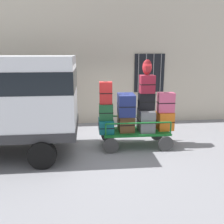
# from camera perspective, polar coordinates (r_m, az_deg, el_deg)

# --- Properties ---
(ground_plane) EXTENTS (40.00, 40.00, 0.00)m
(ground_plane) POSITION_cam_1_polar(r_m,az_deg,el_deg) (7.77, 0.49, -7.59)
(ground_plane) COLOR gray
(building_wall) EXTENTS (12.00, 0.38, 5.00)m
(building_wall) POSITION_cam_1_polar(r_m,az_deg,el_deg) (9.88, -1.14, 11.85)
(building_wall) COLOR #BCB29E
(building_wall) RESTS_ON ground
(luggage_cart) EXTENTS (2.06, 1.02, 0.50)m
(luggage_cart) POSITION_cam_1_polar(r_m,az_deg,el_deg) (7.58, 5.47, -5.10)
(luggage_cart) COLOR #146023
(luggage_cart) RESTS_ON ground
(cart_railing) EXTENTS (1.93, 0.88, 0.38)m
(cart_railing) POSITION_cam_1_polar(r_m,az_deg,el_deg) (7.46, 5.54, -2.03)
(cart_railing) COLOR #146023
(cart_railing) RESTS_ON luggage_cart
(suitcase_left_bottom) EXTENTS (0.44, 0.63, 0.39)m
(suitcase_left_bottom) POSITION_cam_1_polar(r_m,az_deg,el_deg) (7.36, -1.39, -3.16)
(suitcase_left_bottom) COLOR #0F5960
(suitcase_left_bottom) RESTS_ON luggage_cart
(suitcase_left_middle) EXTENTS (0.43, 0.39, 0.47)m
(suitcase_left_middle) POSITION_cam_1_polar(r_m,az_deg,el_deg) (7.24, -1.41, 0.06)
(suitcase_left_middle) COLOR #194C28
(suitcase_left_middle) RESTS_ON suitcase_left_bottom
(suitcase_left_top) EXTENTS (0.38, 0.29, 0.65)m
(suitcase_left_top) POSITION_cam_1_polar(r_m,az_deg,el_deg) (7.16, -1.46, 4.45)
(suitcase_left_top) COLOR #B21E1E
(suitcase_left_top) RESTS_ON suitcase_left_middle
(suitcase_midleft_bottom) EXTENTS (0.47, 0.58, 0.49)m
(suitcase_midleft_bottom) POSITION_cam_1_polar(r_m,az_deg,el_deg) (7.45, 3.21, -2.54)
(suitcase_midleft_bottom) COLOR brown
(suitcase_midleft_bottom) RESTS_ON luggage_cart
(suitcase_midleft_middle) EXTENTS (0.51, 0.69, 0.64)m
(suitcase_midleft_middle) POSITION_cam_1_polar(r_m,az_deg,el_deg) (7.30, 3.29, 1.70)
(suitcase_midleft_middle) COLOR navy
(suitcase_midleft_middle) RESTS_ON suitcase_midleft_bottom
(suitcase_center_bottom) EXTENTS (0.45, 0.73, 0.65)m
(suitcase_center_bottom) POSITION_cam_1_polar(r_m,az_deg,el_deg) (7.54, 7.76, -1.85)
(suitcase_center_bottom) COLOR slate
(suitcase_center_bottom) RESTS_ON luggage_cart
(suitcase_center_middle) EXTENTS (0.48, 0.29, 0.51)m
(suitcase_center_middle) POSITION_cam_1_polar(r_m,az_deg,el_deg) (7.39, 7.93, 2.45)
(suitcase_center_middle) COLOR black
(suitcase_center_middle) RESTS_ON suitcase_center_bottom
(suitcase_center_top) EXTENTS (0.43, 0.33, 0.52)m
(suitcase_center_top) POSITION_cam_1_polar(r_m,az_deg,el_deg) (7.28, 8.12, 6.41)
(suitcase_center_top) COLOR maroon
(suitcase_center_top) RESTS_ON suitcase_center_middle
(suitcase_midright_bottom) EXTENTS (0.51, 0.45, 0.56)m
(suitcase_midright_bottom) POSITION_cam_1_polar(r_m,az_deg,el_deg) (7.71, 12.11, -2.01)
(suitcase_midright_bottom) COLOR orange
(suitcase_midright_bottom) RESTS_ON luggage_cart
(suitcase_midright_middle) EXTENTS (0.50, 0.30, 0.60)m
(suitcase_midright_middle) POSITION_cam_1_polar(r_m,az_deg,el_deg) (7.57, 12.35, 2.17)
(suitcase_midright_middle) COLOR #CC4C72
(suitcase_midright_middle) RESTS_ON suitcase_midright_bottom
(backpack) EXTENTS (0.27, 0.22, 0.44)m
(backpack) POSITION_cam_1_polar(r_m,az_deg,el_deg) (7.21, 8.13, 10.20)
(backpack) COLOR maroon
(backpack) RESTS_ON suitcase_center_top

